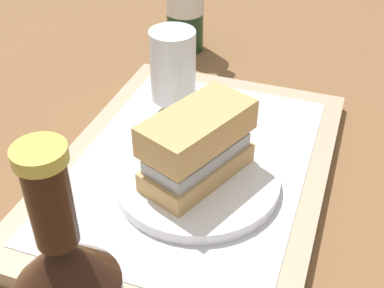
% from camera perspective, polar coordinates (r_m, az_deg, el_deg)
% --- Properties ---
extents(ground_plane, '(3.00, 3.00, 0.00)m').
position_cam_1_polar(ground_plane, '(0.64, 0.00, -3.60)').
color(ground_plane, brown).
extents(tray, '(0.44, 0.32, 0.02)m').
position_cam_1_polar(tray, '(0.63, 0.00, -2.91)').
color(tray, tan).
rests_on(tray, ground_plane).
extents(placemat, '(0.38, 0.27, 0.00)m').
position_cam_1_polar(placemat, '(0.63, 0.00, -2.16)').
color(placemat, silver).
rests_on(placemat, tray).
extents(plate, '(0.19, 0.19, 0.01)m').
position_cam_1_polar(plate, '(0.59, 0.58, -3.99)').
color(plate, white).
rests_on(plate, placemat).
extents(sandwich, '(0.14, 0.11, 0.08)m').
position_cam_1_polar(sandwich, '(0.56, 0.84, 0.06)').
color(sandwich, tan).
rests_on(sandwich, plate).
extents(beer_glass, '(0.06, 0.06, 0.12)m').
position_cam_1_polar(beer_glass, '(0.68, -2.13, 8.23)').
color(beer_glass, silver).
rests_on(beer_glass, placemat).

